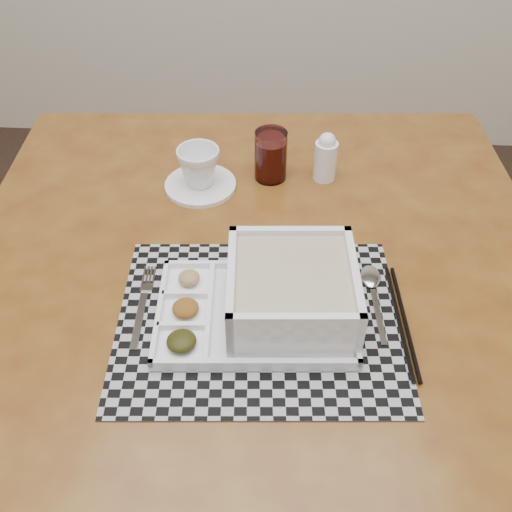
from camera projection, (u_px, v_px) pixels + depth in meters
The scene contains 10 objects.
dining_table at pixel (257, 295), 1.09m from camera, with size 1.16×1.16×0.82m.
placemat at pixel (259, 320), 0.93m from camera, with size 0.46×0.37×0.00m, color #9A9BA1.
serving_tray at pixel (282, 296), 0.92m from camera, with size 0.33×0.24×0.10m.
fork at pixel (144, 304), 0.96m from camera, with size 0.03×0.19×0.00m.
spoon at pixel (372, 282), 0.99m from camera, with size 0.04×0.18×0.01m.
chopsticks at pixel (402, 321), 0.93m from camera, with size 0.03×0.24×0.01m.
saucer at pixel (201, 185), 1.20m from camera, with size 0.15×0.15×0.01m, color white.
cup at pixel (199, 167), 1.17m from camera, with size 0.09×0.09×0.08m, color white.
juice_glass at pixel (271, 157), 1.19m from camera, with size 0.07×0.07×0.11m.
creamer_bottle at pixel (326, 157), 1.19m from camera, with size 0.05×0.05×0.11m.
Camera 1 is at (0.80, -0.01, 1.53)m, focal length 40.00 mm.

